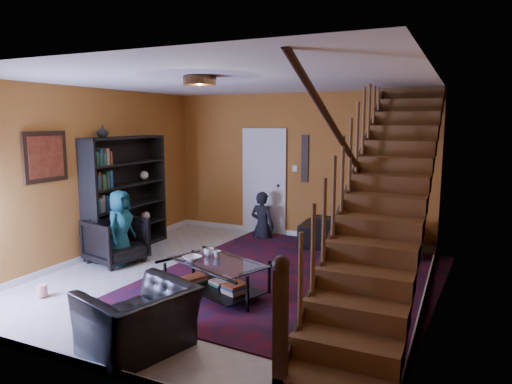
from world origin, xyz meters
TOP-DOWN VIEW (x-y plane):
  - floor at (0.00, 0.00)m, footprint 5.50×5.50m
  - room at (-1.33, 1.33)m, footprint 5.50×5.50m
  - staircase at (2.12, -0.00)m, footprint 0.95×5.02m
  - bookshelf at (-2.40, 0.60)m, footprint 0.35×1.80m
  - door at (-0.70, 2.73)m, footprint 0.82×0.05m
  - framed_picture at (-2.57, -0.90)m, footprint 0.04×0.74m
  - wall_hanging at (0.15, 2.73)m, footprint 0.14×0.03m
  - ceiling_fixture at (0.00, -0.80)m, footprint 0.40×0.40m
  - rug at (0.83, 0.38)m, footprint 4.14×4.65m
  - sofa at (1.35, 2.30)m, footprint 2.16×0.96m
  - armchair_left at (-2.05, -0.10)m, footprint 0.97×0.95m
  - armchair_right at (0.15, -2.25)m, footprint 1.12×1.21m
  - person_adult_a at (-0.57, 2.35)m, footprint 0.53×0.38m
  - person_adult_b at (1.50, 2.35)m, footprint 0.61×0.50m
  - person_child at (-1.95, -0.10)m, footprint 0.45×0.63m
  - coffee_table at (0.14, -0.67)m, footprint 1.41×1.13m
  - cup_a at (-0.08, -0.51)m, footprint 0.17×0.17m
  - cup_b at (0.05, -0.52)m, footprint 0.13×0.13m
  - bowl at (-0.18, -0.77)m, footprint 0.29×0.29m
  - vase at (-2.41, 0.10)m, footprint 0.18×0.18m
  - popcorn_bucket at (-1.91, -1.66)m, footprint 0.14×0.14m

SIDE VIEW (x-z plane):
  - floor at x=0.00m, z-range 0.00..0.00m
  - rug at x=0.83m, z-range 0.00..0.02m
  - room at x=-1.33m, z-range -2.70..2.80m
  - popcorn_bucket at x=-1.91m, z-range 0.02..0.17m
  - person_adult_b at x=1.50m, z-range -0.45..0.69m
  - person_adult_a at x=-0.57m, z-range -0.45..0.92m
  - coffee_table at x=0.14m, z-range 0.04..0.51m
  - sofa at x=1.35m, z-range 0.00..0.62m
  - armchair_right at x=0.15m, z-range 0.00..0.65m
  - armchair_left at x=-2.05m, z-range 0.00..0.74m
  - bowl at x=-0.18m, z-range 0.47..0.53m
  - cup_b at x=0.05m, z-range 0.47..0.56m
  - cup_a at x=-0.08m, z-range 0.47..0.58m
  - person_child at x=-1.95m, z-range 0.00..1.19m
  - bookshelf at x=-2.40m, z-range -0.04..1.96m
  - door at x=-0.70m, z-range 0.00..2.05m
  - staircase at x=2.12m, z-range -0.19..2.99m
  - wall_hanging at x=0.15m, z-range 1.10..2.00m
  - framed_picture at x=-2.57m, z-range 1.38..2.12m
  - vase at x=-2.41m, z-range 2.00..2.19m
  - ceiling_fixture at x=0.00m, z-range 2.69..2.79m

